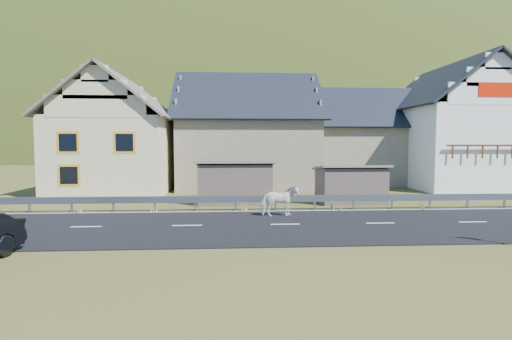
{
  "coord_description": "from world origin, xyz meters",
  "views": [
    {
      "loc": [
        -2.16,
        -16.1,
        3.41
      ],
      "look_at": [
        -0.95,
        4.24,
        1.99
      ],
      "focal_mm": 28.0,
      "sensor_mm": 36.0,
      "label": 1
    }
  ],
  "objects": [
    {
      "name": "house_white",
      "position": [
        15.0,
        14.0,
        5.06
      ],
      "size": [
        8.8,
        10.8,
        9.7
      ],
      "color": "white",
      "rests_on": "ground"
    },
    {
      "name": "guardrail",
      "position": [
        -0.0,
        3.68,
        0.56
      ],
      "size": [
        28.1,
        0.09,
        0.75
      ],
      "color": "#93969B",
      "rests_on": "ground"
    },
    {
      "name": "house_stone_a",
      "position": [
        -1.0,
        15.0,
        4.63
      ],
      "size": [
        10.8,
        9.8,
        8.9
      ],
      "color": "gray",
      "rests_on": "ground"
    },
    {
      "name": "shed_right",
      "position": [
        4.5,
        6.0,
        1.0
      ],
      "size": [
        3.8,
        2.9,
        2.2
      ],
      "primitive_type": "cube",
      "color": "#716053",
      "rests_on": "ground"
    },
    {
      "name": "mountain",
      "position": [
        5.0,
        180.0,
        -20.0
      ],
      "size": [
        440.0,
        280.0,
        260.0
      ],
      "primitive_type": "ellipsoid",
      "color": "#2C3D12",
      "rests_on": "ground"
    },
    {
      "name": "conifer_patch",
      "position": [
        -55.0,
        110.0,
        6.0
      ],
      "size": [
        76.0,
        50.0,
        28.0
      ],
      "primitive_type": "ellipsoid",
      "color": "black",
      "rests_on": "ground"
    },
    {
      "name": "horse",
      "position": [
        -0.02,
        1.81,
        0.75
      ],
      "size": [
        0.9,
        1.75,
        1.43
      ],
      "primitive_type": "imported",
      "rotation": [
        0.0,
        0.0,
        1.65
      ],
      "color": "white",
      "rests_on": "road"
    },
    {
      "name": "house_stone_b",
      "position": [
        9.0,
        17.0,
        4.24
      ],
      "size": [
        9.8,
        8.8,
        8.1
      ],
      "color": "gray",
      "rests_on": "ground"
    },
    {
      "name": "lane_markings",
      "position": [
        0.0,
        0.0,
        0.04
      ],
      "size": [
        60.0,
        6.6,
        0.01
      ],
      "primitive_type": "cube",
      "color": "silver",
      "rests_on": "road"
    },
    {
      "name": "road",
      "position": [
        0.0,
        0.0,
        0.02
      ],
      "size": [
        60.0,
        7.0,
        0.04
      ],
      "primitive_type": "cube",
      "color": "black",
      "rests_on": "ground"
    },
    {
      "name": "house_cream",
      "position": [
        -10.0,
        12.0,
        4.36
      ],
      "size": [
        7.8,
        9.8,
        8.3
      ],
      "color": "#FAE8B6",
      "rests_on": "ground"
    },
    {
      "name": "ground",
      "position": [
        0.0,
        0.0,
        0.0
      ],
      "size": [
        160.0,
        160.0,
        0.0
      ],
      "primitive_type": "plane",
      "color": "#324019",
      "rests_on": "ground"
    },
    {
      "name": "shed_left",
      "position": [
        -2.0,
        6.5,
        1.1
      ],
      "size": [
        4.3,
        3.3,
        2.4
      ],
      "primitive_type": "cube",
      "color": "#716053",
      "rests_on": "ground"
    }
  ]
}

